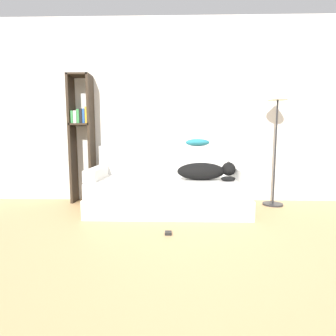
{
  "coord_description": "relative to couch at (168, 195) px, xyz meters",
  "views": [
    {
      "loc": [
        -0.15,
        -1.69,
        0.97
      ],
      "look_at": [
        -0.23,
        1.56,
        0.58
      ],
      "focal_mm": 28.0,
      "sensor_mm": 36.0,
      "label": 1
    }
  ],
  "objects": [
    {
      "name": "ground_plane",
      "position": [
        0.23,
        -1.65,
        -0.21
      ],
      "size": [
        20.0,
        20.0,
        0.0
      ],
      "primitive_type": "plane",
      "color": "tan"
    },
    {
      "name": "wall_back",
      "position": [
        0.23,
        0.66,
        1.14
      ],
      "size": [
        8.14,
        0.06,
        2.7
      ],
      "color": "silver",
      "rests_on": "ground_plane"
    },
    {
      "name": "couch",
      "position": [
        0.0,
        0.0,
        0.0
      ],
      "size": [
        2.0,
        0.88,
        0.43
      ],
      "color": "silver",
      "rests_on": "ground_plane"
    },
    {
      "name": "couch_backrest",
      "position": [
        0.0,
        0.37,
        0.42
      ],
      "size": [
        1.96,
        0.15,
        0.41
      ],
      "color": "silver",
      "rests_on": "couch"
    },
    {
      "name": "couch_arm_left",
      "position": [
        -0.92,
        -0.01,
        0.29
      ],
      "size": [
        0.15,
        0.69,
        0.14
      ],
      "color": "silver",
      "rests_on": "couch"
    },
    {
      "name": "couch_arm_right",
      "position": [
        0.92,
        -0.01,
        0.29
      ],
      "size": [
        0.15,
        0.69,
        0.14
      ],
      "color": "silver",
      "rests_on": "couch"
    },
    {
      "name": "dog",
      "position": [
        0.47,
        -0.1,
        0.33
      ],
      "size": [
        0.73,
        0.25,
        0.24
      ],
      "color": "black",
      "rests_on": "couch"
    },
    {
      "name": "laptop",
      "position": [
        -0.11,
        -0.12,
        0.23
      ],
      "size": [
        0.34,
        0.31,
        0.02
      ],
      "rotation": [
        0.0,
        0.0,
        0.24
      ],
      "color": "silver",
      "rests_on": "couch"
    },
    {
      "name": "throw_pillow",
      "position": [
        0.4,
        0.35,
        0.68
      ],
      "size": [
        0.33,
        0.2,
        0.1
      ],
      "color": "teal",
      "rests_on": "couch_backrest"
    },
    {
      "name": "bookshelf",
      "position": [
        -1.27,
        0.48,
        0.82
      ],
      "size": [
        0.32,
        0.26,
        1.85
      ],
      "color": "#2D2319",
      "rests_on": "ground_plane"
    },
    {
      "name": "floor_lamp",
      "position": [
        1.49,
        0.35,
        1.11
      ],
      "size": [
        0.28,
        0.28,
        1.66
      ],
      "color": "#232326",
      "rests_on": "ground_plane"
    },
    {
      "name": "power_adapter",
      "position": [
        0.02,
        -0.83,
        -0.2
      ],
      "size": [
        0.07,
        0.07,
        0.03
      ],
      "color": "black",
      "rests_on": "ground_plane"
    }
  ]
}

